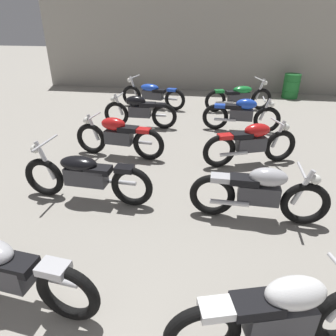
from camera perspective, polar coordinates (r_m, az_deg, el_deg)
The scene contains 11 objects.
back_wall at distance 12.43m, azimuth 6.53°, elevation 22.62°, with size 12.69×0.24×3.60m, color #9E998E.
motorcycle_left_row_2 at distance 4.93m, azimuth -15.38°, elevation -1.32°, with size 2.17×0.68×0.97m.
motorcycle_left_row_3 at distance 6.40m, azimuth -9.37°, elevation 6.00°, with size 1.97×0.48×0.88m.
motorcycle_left_row_4 at distance 8.12m, azimuth -5.41°, elevation 10.75°, with size 1.97×0.48×0.88m.
motorcycle_left_row_5 at distance 9.92m, azimuth -2.97°, elevation 13.79°, with size 2.15×0.71×0.97m.
motorcycle_right_row_1 at distance 2.97m, azimuth 20.40°, elevation -24.68°, with size 1.92×0.74×0.88m.
motorcycle_right_row_2 at distance 4.49m, azimuth 16.89°, elevation -4.41°, with size 1.97×0.48×0.88m.
motorcycle_right_row_3 at distance 6.19m, azimuth 15.50°, elevation 4.62°, with size 1.88×0.81×0.88m.
motorcycle_right_row_4 at distance 8.03m, azimuth 13.75°, elevation 9.94°, with size 1.97×0.48×0.88m.
motorcycle_right_row_5 at distance 9.87m, azimuth 13.33°, elevation 13.05°, with size 2.09×0.92×0.97m.
oil_drum at distance 12.08m, azimuth 22.27°, elevation 14.15°, with size 0.59×0.59×0.85m.
Camera 1 is at (0.68, 0.98, 2.71)m, focal length 32.23 mm.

